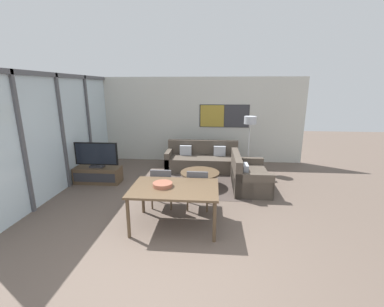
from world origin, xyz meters
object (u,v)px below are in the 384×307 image
object	(u,v)px
dining_chair_centre	(198,186)
coffee_table	(200,176)
sofa_main	(202,160)
sofa_side	(247,177)
television	(96,155)
dining_table	(175,191)
fruit_bowl	(163,184)
floor_lamp	(250,125)
tv_console	(98,175)
dining_chair_left	(162,185)

from	to	relation	value
dining_chair_centre	coffee_table	bearing A→B (deg)	90.97
sofa_main	sofa_side	distance (m)	1.84
sofa_main	sofa_side	world-z (taller)	same
television	coffee_table	xyz separation A→B (m)	(2.72, -0.05, -0.47)
coffee_table	dining_table	size ratio (longest dim) A/B	0.64
coffee_table	fruit_bowl	bearing A→B (deg)	-106.17
sofa_side	floor_lamp	size ratio (longest dim) A/B	0.90
coffee_table	dining_chair_centre	xyz separation A→B (m)	(0.02, -1.27, 0.22)
sofa_side	floor_lamp	distance (m)	1.79
dining_chair_centre	sofa_main	bearing A→B (deg)	90.46
television	dining_chair_centre	bearing A→B (deg)	-25.74
tv_console	floor_lamp	xyz separation A→B (m)	(4.11, 1.32, 1.21)
tv_console	fruit_bowl	world-z (taller)	fruit_bowl
dining_chair_centre	fruit_bowl	size ratio (longest dim) A/B	2.46
coffee_table	tv_console	bearing A→B (deg)	179.01
sofa_side	sofa_main	bearing A→B (deg)	39.94
dining_chair_left	sofa_side	bearing A→B (deg)	32.94
sofa_side	dining_table	distance (m)	2.53
tv_console	floor_lamp	world-z (taller)	floor_lamp
tv_console	sofa_side	xyz separation A→B (m)	(3.91, -0.05, 0.07)
television	sofa_main	bearing A→B (deg)	26.59
sofa_main	dining_chair_centre	world-z (taller)	sofa_main
tv_console	dining_chair_centre	world-z (taller)	dining_chair_centre
tv_console	television	bearing A→B (deg)	90.00
sofa_main	coffee_table	world-z (taller)	sofa_main
dining_chair_centre	fruit_bowl	xyz separation A→B (m)	(-0.59, -0.68, 0.29)
coffee_table	floor_lamp	distance (m)	2.25
dining_chair_left	floor_lamp	world-z (taller)	floor_lamp
dining_table	dining_chair_left	world-z (taller)	dining_chair_left
tv_console	sofa_main	world-z (taller)	sofa_main
coffee_table	fruit_bowl	xyz separation A→B (m)	(-0.57, -1.96, 0.51)
sofa_side	coffee_table	size ratio (longest dim) A/B	1.50
television	sofa_side	world-z (taller)	television
dining_table	television	bearing A→B (deg)	139.50
television	dining_chair_centre	xyz separation A→B (m)	(2.74, -1.32, -0.25)
floor_lamp	dining_chair_left	bearing A→B (deg)	-128.97
television	sofa_main	size ratio (longest dim) A/B	0.52
dining_table	floor_lamp	bearing A→B (deg)	62.58
fruit_bowl	dining_table	bearing A→B (deg)	-4.65
dining_table	dining_chair_left	size ratio (longest dim) A/B	1.80
sofa_main	dining_table	size ratio (longest dim) A/B	1.41
sofa_main	dining_chair_centre	xyz separation A→B (m)	(0.02, -2.69, 0.22)
sofa_main	fruit_bowl	size ratio (longest dim) A/B	6.23
floor_lamp	sofa_main	bearing A→B (deg)	178.12
coffee_table	dining_chair_centre	world-z (taller)	dining_chair_centre
dining_chair_centre	floor_lamp	xyz separation A→B (m)	(1.36, 2.64, 0.92)
television	floor_lamp	distance (m)	4.36
dining_chair_left	fruit_bowl	xyz separation A→B (m)	(0.16, -0.72, 0.29)
tv_console	floor_lamp	bearing A→B (deg)	17.80
television	dining_chair_centre	world-z (taller)	television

